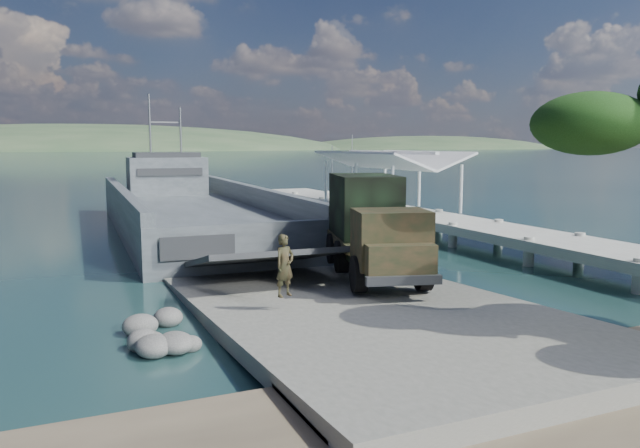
{
  "coord_description": "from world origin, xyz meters",
  "views": [
    {
      "loc": [
        -9.38,
        -18.53,
        5.75
      ],
      "look_at": [
        1.49,
        6.0,
        2.29
      ],
      "focal_mm": 35.0,
      "sensor_mm": 36.0,
      "label": 1
    }
  ],
  "objects": [
    {
      "name": "ground",
      "position": [
        0.0,
        0.0,
        0.0
      ],
      "size": [
        1400.0,
        1400.0,
        0.0
      ],
      "primitive_type": "plane",
      "color": "#1B4242",
      "rests_on": "ground"
    },
    {
      "name": "boat_ramp",
      "position": [
        0.0,
        -1.0,
        0.25
      ],
      "size": [
        10.0,
        18.0,
        0.5
      ],
      "primitive_type": "cube",
      "color": "#64665D",
      "rests_on": "ground"
    },
    {
      "name": "shoreline_rocks",
      "position": [
        -6.2,
        0.5,
        0.0
      ],
      "size": [
        3.2,
        5.6,
        0.9
      ],
      "primitive_type": null,
      "color": "#535351",
      "rests_on": "ground"
    },
    {
      "name": "distant_headlands",
      "position": [
        50.0,
        560.0,
        0.0
      ],
      "size": [
        1000.0,
        240.0,
        48.0
      ],
      "primitive_type": null,
      "color": "#2F4B2F",
      "rests_on": "ground"
    },
    {
      "name": "pier",
      "position": [
        13.0,
        18.77,
        1.6
      ],
      "size": [
        6.4,
        44.0,
        6.1
      ],
      "color": "#999890",
      "rests_on": "ground"
    },
    {
      "name": "landing_craft",
      "position": [
        -0.76,
        22.17,
        0.85
      ],
      "size": [
        10.19,
        35.44,
        10.43
      ],
      "rotation": [
        0.0,
        0.0,
        -0.04
      ],
      "color": "#41494C",
      "rests_on": "ground"
    },
    {
      "name": "military_truck",
      "position": [
        2.58,
        3.26,
        2.46
      ],
      "size": [
        4.76,
        8.87,
        3.95
      ],
      "rotation": [
        0.0,
        0.0,
        -0.28
      ],
      "color": "black",
      "rests_on": "boat_ramp"
    },
    {
      "name": "soldier",
      "position": [
        -2.5,
        -0.23,
        1.5
      ],
      "size": [
        0.86,
        0.73,
        2.01
      ],
      "primitive_type": "imported",
      "rotation": [
        0.0,
        0.0,
        0.4
      ],
      "color": "black",
      "rests_on": "boat_ramp"
    },
    {
      "name": "sailboat_near",
      "position": [
        16.47,
        32.46,
        0.36
      ],
      "size": [
        2.15,
        5.68,
        6.76
      ],
      "rotation": [
        0.0,
        0.0,
        -0.1
      ],
      "color": "silver",
      "rests_on": "ground"
    },
    {
      "name": "sailboat_far",
      "position": [
        17.49,
        38.94,
        0.31
      ],
      "size": [
        1.96,
        4.87,
        5.76
      ],
      "rotation": [
        0.0,
        0.0,
        0.13
      ],
      "color": "silver",
      "rests_on": "ground"
    }
  ]
}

